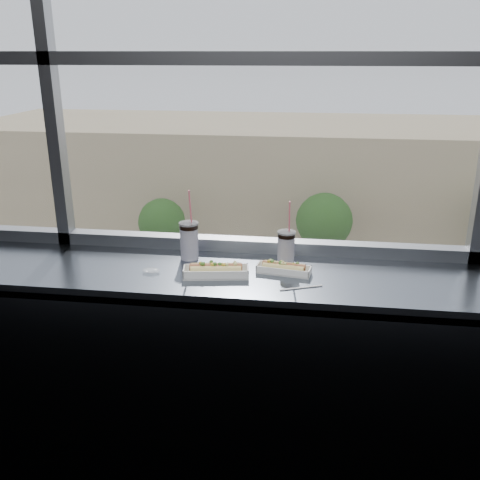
# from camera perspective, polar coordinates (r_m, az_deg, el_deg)

# --- Properties ---
(wall_back_lower) EXTENTS (6.00, 0.00, 6.00)m
(wall_back_lower) POSITION_cam_1_polar(r_m,az_deg,el_deg) (2.88, 2.04, -11.45)
(wall_back_lower) COLOR black
(wall_back_lower) RESTS_ON ground
(counter) EXTENTS (6.00, 0.55, 0.06)m
(counter) POSITION_cam_1_polar(r_m,az_deg,el_deg) (2.40, 1.51, -4.13)
(counter) COLOR slate
(counter) RESTS_ON ground
(counter_fascia) EXTENTS (6.00, 0.04, 1.04)m
(counter_fascia) POSITION_cam_1_polar(r_m,az_deg,el_deg) (2.44, 0.71, -17.82)
(counter_fascia) COLOR slate
(counter_fascia) RESTS_ON ground
(hotdog_tray_left) EXTENTS (0.30, 0.14, 0.07)m
(hotdog_tray_left) POSITION_cam_1_polar(r_m,az_deg,el_deg) (2.33, -2.58, -3.25)
(hotdog_tray_left) COLOR white
(hotdog_tray_left) RESTS_ON counter
(hotdog_tray_right) EXTENTS (0.25, 0.11, 0.06)m
(hotdog_tray_right) POSITION_cam_1_polar(r_m,az_deg,el_deg) (2.37, 4.69, -3.01)
(hotdog_tray_right) COLOR white
(hotdog_tray_right) RESTS_ON counter
(soda_cup_left) EXTENTS (0.09, 0.09, 0.34)m
(soda_cup_left) POSITION_cam_1_polar(r_m,az_deg,el_deg) (2.52, -5.45, 0.13)
(soda_cup_left) COLOR white
(soda_cup_left) RESTS_ON counter
(soda_cup_right) EXTENTS (0.08, 0.08, 0.31)m
(soda_cup_right) POSITION_cam_1_polar(r_m,az_deg,el_deg) (2.44, 4.94, -0.71)
(soda_cup_right) COLOR white
(soda_cup_right) RESTS_ON counter
(loose_straw) EXTENTS (0.18, 0.08, 0.01)m
(loose_straw) POSITION_cam_1_polar(r_m,az_deg,el_deg) (2.24, 6.56, -5.08)
(loose_straw) COLOR white
(loose_straw) RESTS_ON counter
(wrapper) EXTENTS (0.09, 0.06, 0.02)m
(wrapper) POSITION_cam_1_polar(r_m,az_deg,el_deg) (2.41, -9.45, -3.20)
(wrapper) COLOR silver
(wrapper) RESTS_ON counter
(plaza_ground) EXTENTS (120.00, 120.00, 0.00)m
(plaza_ground) POSITION_cam_1_polar(r_m,az_deg,el_deg) (47.77, 7.20, 3.54)
(plaza_ground) COLOR #B4B2AD
(plaza_ground) RESTS_ON ground
(street_asphalt) EXTENTS (80.00, 10.00, 0.06)m
(street_asphalt) POSITION_cam_1_polar(r_m,az_deg,el_deg) (25.95, 6.30, -10.67)
(street_asphalt) COLOR black
(street_asphalt) RESTS_ON plaza_ground
(far_sidewalk) EXTENTS (80.00, 6.00, 0.04)m
(far_sidewalk) POSITION_cam_1_polar(r_m,az_deg,el_deg) (33.12, 6.74, -3.75)
(far_sidewalk) COLOR #B4B2AD
(far_sidewalk) RESTS_ON plaza_ground
(far_building) EXTENTS (50.00, 14.00, 8.00)m
(far_building) POSITION_cam_1_polar(r_m,az_deg,el_deg) (41.45, 7.30, 6.78)
(far_building) COLOR tan
(far_building) RESTS_ON plaza_ground
(car_near_d) EXTENTS (3.46, 6.77, 2.16)m
(car_near_d) POSITION_cam_1_polar(r_m,az_deg,el_deg) (22.60, 20.81, -13.65)
(car_near_d) COLOR white
(car_near_d) RESTS_ON street_asphalt
(car_far_b) EXTENTS (3.01, 6.60, 2.16)m
(car_far_b) POSITION_cam_1_polar(r_m,az_deg,el_deg) (29.17, 13.15, -5.08)
(car_far_b) COLOR #B50010
(car_far_b) RESTS_ON street_asphalt
(car_near_c) EXTENTS (2.79, 6.06, 1.98)m
(car_near_c) POSITION_cam_1_polar(r_m,az_deg,el_deg) (22.01, 5.67, -13.57)
(car_near_c) COLOR #9F0017
(car_near_c) RESTS_ON street_asphalt
(pedestrian_a) EXTENTS (1.03, 0.77, 2.31)m
(pedestrian_a) POSITION_cam_1_polar(r_m,az_deg,el_deg) (32.70, -5.46, -1.79)
(pedestrian_a) COLOR #66605B
(pedestrian_a) RESTS_ON far_sidewalk
(pedestrian_b) EXTENTS (0.75, 1.00, 2.26)m
(pedestrian_b) POSITION_cam_1_polar(r_m,az_deg,el_deg) (32.93, 3.51, -1.63)
(pedestrian_b) COLOR #66605B
(pedestrian_b) RESTS_ON far_sidewalk
(tree_left) EXTENTS (2.91, 2.91, 4.54)m
(tree_left) POSITION_cam_1_polar(r_m,az_deg,el_deg) (33.29, -8.34, 1.92)
(tree_left) COLOR #47382B
(tree_left) RESTS_ON far_sidewalk
(tree_center) EXTENTS (3.35, 3.35, 5.24)m
(tree_center) POSITION_cam_1_polar(r_m,az_deg,el_deg) (31.91, 8.96, 2.00)
(tree_center) COLOR #47382B
(tree_center) RESTS_ON far_sidewalk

